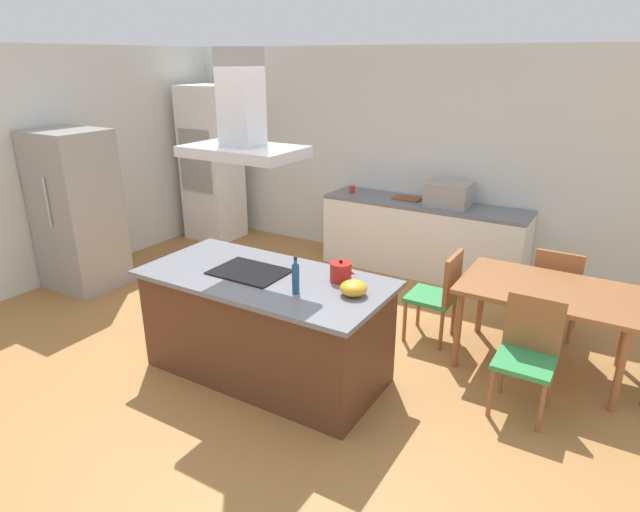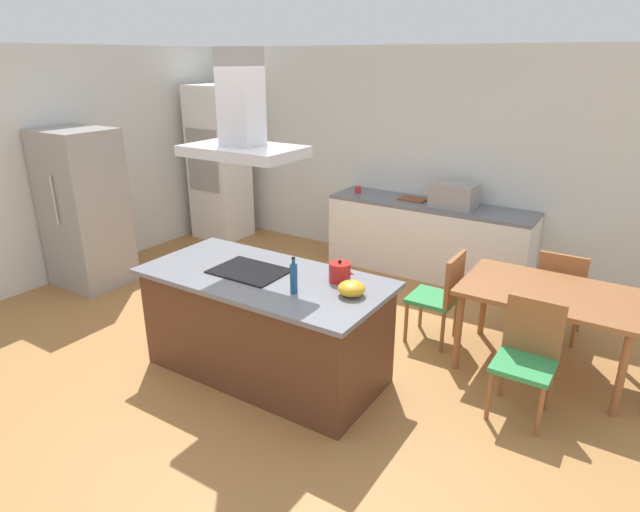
# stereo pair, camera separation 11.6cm
# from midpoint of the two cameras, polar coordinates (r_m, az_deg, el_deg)

# --- Properties ---
(ground) EXTENTS (16.00, 16.00, 0.00)m
(ground) POSITION_cam_midpoint_polar(r_m,az_deg,el_deg) (5.87, 2.57, -5.44)
(ground) COLOR #AD753D
(wall_back) EXTENTS (7.20, 0.10, 2.70)m
(wall_back) POSITION_cam_midpoint_polar(r_m,az_deg,el_deg) (6.99, 9.75, 10.16)
(wall_back) COLOR silver
(wall_back) RESTS_ON ground
(wall_left) EXTENTS (0.10, 8.80, 2.70)m
(wall_left) POSITION_cam_midpoint_polar(r_m,az_deg,el_deg) (7.36, -23.99, 9.23)
(wall_left) COLOR silver
(wall_left) RESTS_ON ground
(kitchen_island) EXTENTS (2.06, 1.00, 0.90)m
(kitchen_island) POSITION_cam_midpoint_polar(r_m,az_deg,el_deg) (4.55, -6.50, -7.34)
(kitchen_island) COLOR #59331E
(kitchen_island) RESTS_ON ground
(cooktop) EXTENTS (0.60, 0.44, 0.01)m
(cooktop) POSITION_cam_midpoint_polar(r_m,az_deg,el_deg) (4.44, -8.26, -1.67)
(cooktop) COLOR black
(cooktop) RESTS_ON kitchen_island
(tea_kettle) EXTENTS (0.22, 0.17, 0.18)m
(tea_kettle) POSITION_cam_midpoint_polar(r_m,az_deg,el_deg) (4.21, 1.45, -1.68)
(tea_kettle) COLOR #B21E19
(tea_kettle) RESTS_ON kitchen_island
(olive_oil_bottle) EXTENTS (0.06, 0.06, 0.28)m
(olive_oil_bottle) POSITION_cam_midpoint_polar(r_m,az_deg,el_deg) (3.98, -3.44, -2.38)
(olive_oil_bottle) COLOR navy
(olive_oil_bottle) RESTS_ON kitchen_island
(mixing_bowl) EXTENTS (0.21, 0.21, 0.11)m
(mixing_bowl) POSITION_cam_midpoint_polar(r_m,az_deg,el_deg) (3.97, 2.76, -3.44)
(mixing_bowl) COLOR gold
(mixing_bowl) RESTS_ON kitchen_island
(back_counter) EXTENTS (2.49, 0.62, 0.90)m
(back_counter) POSITION_cam_midpoint_polar(r_m,az_deg,el_deg) (6.77, 10.36, 1.92)
(back_counter) COLOR white
(back_counter) RESTS_ON ground
(countertop_microwave) EXTENTS (0.50, 0.38, 0.28)m
(countertop_microwave) POSITION_cam_midpoint_polar(r_m,az_deg,el_deg) (6.52, 13.02, 6.42)
(countertop_microwave) COLOR #9E9993
(countertop_microwave) RESTS_ON back_counter
(coffee_mug_red) EXTENTS (0.08, 0.08, 0.09)m
(coffee_mug_red) POSITION_cam_midpoint_polar(r_m,az_deg,el_deg) (7.01, 2.98, 7.08)
(coffee_mug_red) COLOR red
(coffee_mug_red) RESTS_ON back_counter
(cutting_board) EXTENTS (0.34, 0.24, 0.02)m
(cutting_board) POSITION_cam_midpoint_polar(r_m,az_deg,el_deg) (6.77, 8.78, 6.08)
(cutting_board) COLOR brown
(cutting_board) RESTS_ON back_counter
(wall_oven_stack) EXTENTS (0.70, 0.66, 2.20)m
(wall_oven_stack) POSITION_cam_midpoint_polar(r_m,az_deg,el_deg) (8.06, -11.86, 9.57)
(wall_oven_stack) COLOR white
(wall_oven_stack) RESTS_ON ground
(refrigerator) EXTENTS (0.80, 0.73, 1.82)m
(refrigerator) POSITION_cam_midpoint_polar(r_m,az_deg,el_deg) (6.76, -24.88, 4.38)
(refrigerator) COLOR #9E9993
(refrigerator) RESTS_ON ground
(dining_table) EXTENTS (1.40, 0.90, 0.75)m
(dining_table) POSITION_cam_midpoint_polar(r_m,az_deg,el_deg) (4.88, 22.37, -4.06)
(dining_table) COLOR #995B33
(dining_table) RESTS_ON ground
(chair_at_left_end) EXTENTS (0.42, 0.42, 0.89)m
(chair_at_left_end) POSITION_cam_midpoint_polar(r_m,az_deg,el_deg) (5.12, 12.05, -3.69)
(chair_at_left_end) COLOR #33934C
(chair_at_left_end) RESTS_ON ground
(chair_facing_back_wall) EXTENTS (0.42, 0.42, 0.89)m
(chair_facing_back_wall) POSITION_cam_midpoint_polar(r_m,az_deg,el_deg) (5.55, 23.32, -3.04)
(chair_facing_back_wall) COLOR #33934C
(chair_facing_back_wall) RESTS_ON ground
(chair_facing_island) EXTENTS (0.42, 0.42, 0.89)m
(chair_facing_island) POSITION_cam_midpoint_polar(r_m,az_deg,el_deg) (4.35, 20.57, -9.17)
(chair_facing_island) COLOR #33934C
(chair_facing_island) RESTS_ON ground
(range_hood) EXTENTS (0.90, 0.55, 0.78)m
(range_hood) POSITION_cam_midpoint_polar(r_m,az_deg,el_deg) (4.15, -9.12, 13.83)
(range_hood) COLOR #ADADB2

